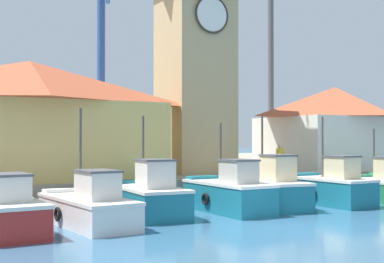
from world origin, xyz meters
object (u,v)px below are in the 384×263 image
Objects in this scene: fishing_boat_mid_left at (148,197)px; port_crane_near at (269,76)px; fishing_boat_center at (229,193)px; fishing_boat_right_outer at (383,187)px; dock_worker_along_quay at (280,158)px; dock_worker_near_tower at (135,161)px; warehouse_right at (335,127)px; warehouse_left at (29,119)px; port_crane_far at (101,80)px; clock_tower at (195,46)px; fishing_boat_left_outer at (1,211)px; fishing_boat_left_inner at (88,207)px; fishing_boat_mid_right at (269,189)px; fishing_boat_right_inner at (331,188)px.

fishing_boat_mid_left is 31.85m from port_crane_near.
fishing_boat_center is 8.84m from fishing_boat_right_outer.
port_crane_near is at bearing 54.56° from dock_worker_along_quay.
port_crane_near is 27.57m from dock_worker_near_tower.
warehouse_right reaches higher than dock_worker_near_tower.
port_crane_far is (7.02, 10.17, 3.19)m from warehouse_left.
fishing_boat_right_outer is 0.32× the size of clock_tower.
fishing_boat_left_outer is 23.50m from warehouse_right.
dock_worker_near_tower is (-20.71, -16.75, -7.11)m from port_crane_near.
port_crane_far is 12.81m from dock_worker_near_tower.
port_crane_near reaches higher than warehouse_right.
fishing_boat_left_inner is 1.02× the size of fishing_boat_mid_right.
port_crane_near is (27.81, 22.29, 8.45)m from fishing_boat_left_outer.
fishing_boat_center is 7.56m from dock_worker_along_quay.
warehouse_left reaches higher than fishing_boat_mid_right.
fishing_boat_center is 0.89× the size of fishing_boat_mid_right.
fishing_boat_right_inner is (14.90, 0.33, 0.11)m from fishing_boat_left_outer.
port_crane_near reaches higher than warehouse_left.
dock_worker_along_quay is at bearing -4.89° from dock_worker_near_tower.
fishing_boat_mid_left is 0.22× the size of port_crane_near.
port_crane_near is at bearing 49.55° from fishing_boat_center.
port_crane_far is (6.41, 17.08, 6.54)m from fishing_boat_left_inner.
port_crane_near is at bearing 15.90° from port_crane_far.
dock_worker_along_quay is (3.67, 3.90, 1.22)m from fishing_boat_mid_right.
port_crane_far is (-8.76, 16.88, 6.49)m from fishing_boat_right_outer.
warehouse_right is at bearing 22.02° from fishing_boat_mid_left.
fishing_boat_mid_left is 12.03m from clock_tower.
fishing_boat_center is at bearing -108.72° from clock_tower.
fishing_boat_left_inner is at bearing -158.40° from warehouse_right.
dock_worker_near_tower is (-4.69, -2.43, -6.38)m from clock_tower.
port_crane_far is 14.57m from dock_worker_along_quay.
warehouse_left reaches higher than fishing_boat_right_inner.
fishing_boat_left_outer is 0.99× the size of fishing_boat_left_inner.
port_crane_near is 1.35× the size of port_crane_far.
fishing_boat_right_inner is 18.72m from port_crane_far.
dock_worker_near_tower is (4.77, -1.33, -2.00)m from warehouse_left.
warehouse_left reaches higher than dock_worker_along_quay.
fishing_boat_center is 5.58m from dock_worker_near_tower.
warehouse_left is (-6.95, 6.31, 3.24)m from fishing_boat_center.
fishing_boat_center is 17.69m from port_crane_far.
warehouse_left reaches higher than warehouse_right.
clock_tower reaches higher than fishing_boat_mid_right.
fishing_boat_mid_left reaches higher than fishing_boat_right_outer.
clock_tower is 9.46m from port_crane_far.
fishing_boat_center is 0.30× the size of port_crane_far.
dock_worker_near_tower is (-4.61, 4.61, 1.22)m from fishing_boat_mid_right.
clock_tower is (11.80, 7.96, 7.73)m from fishing_boat_left_outer.
fishing_boat_mid_left is 1.07× the size of fishing_boat_right_inner.
port_crane_near is (25.48, 15.43, 5.11)m from warehouse_left.
clock_tower is 11.20m from warehouse_right.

